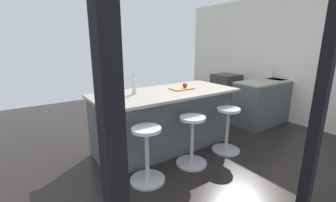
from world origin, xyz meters
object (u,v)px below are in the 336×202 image
(cutting_board, at_px, (182,88))
(apple_red, at_px, (185,85))
(water_bottle, at_px, (134,86))
(oven_range, at_px, (226,91))
(stool_by_window, at_px, (227,131))
(kitchen_island, at_px, (165,119))
(stool_near_camera, at_px, (147,156))
(stool_middle, at_px, (192,142))

(cutting_board, relative_size, apple_red, 4.49)
(apple_red, xyz_separation_m, water_bottle, (0.85, -0.14, 0.06))
(water_bottle, bearing_deg, oven_range, -162.97)
(stool_by_window, relative_size, cutting_board, 1.99)
(water_bottle, bearing_deg, kitchen_island, 169.58)
(stool_near_camera, distance_m, water_bottle, 1.10)
(stool_middle, bearing_deg, stool_near_camera, 0.00)
(stool_near_camera, distance_m, apple_red, 1.43)
(stool_by_window, relative_size, water_bottle, 2.29)
(apple_red, bearing_deg, water_bottle, -9.54)
(kitchen_island, height_order, stool_middle, kitchen_island)
(cutting_board, bearing_deg, stool_by_window, 121.93)
(stool_by_window, xyz_separation_m, cutting_board, (0.41, -0.65, 0.62))
(oven_range, xyz_separation_m, kitchen_island, (2.63, 1.04, 0.04))
(oven_range, height_order, stool_middle, oven_range)
(cutting_board, bearing_deg, stool_middle, 64.30)
(oven_range, bearing_deg, stool_near_camera, 27.36)
(oven_range, height_order, water_bottle, water_bottle)
(stool_middle, xyz_separation_m, cutting_board, (-0.31, -0.65, 0.62))
(water_bottle, bearing_deg, stool_near_camera, 72.97)
(stool_middle, bearing_deg, cutting_board, -115.70)
(kitchen_island, xyz_separation_m, stool_near_camera, (0.72, 0.69, -0.14))
(stool_near_camera, xyz_separation_m, apple_red, (-1.09, -0.64, 0.68))
(cutting_board, bearing_deg, apple_red, 162.31)
(stool_near_camera, xyz_separation_m, water_bottle, (-0.24, -0.78, 0.74))
(stool_by_window, height_order, cutting_board, cutting_board)
(stool_middle, xyz_separation_m, water_bottle, (0.48, -0.78, 0.74))
(kitchen_island, relative_size, stool_by_window, 3.19)
(stool_middle, bearing_deg, apple_red, -119.80)
(stool_middle, distance_m, apple_red, 1.00)
(kitchen_island, xyz_separation_m, water_bottle, (0.48, -0.09, 0.59))
(kitchen_island, xyz_separation_m, stool_by_window, (-0.72, 0.69, -0.14))
(kitchen_island, relative_size, cutting_board, 6.34)
(apple_red, bearing_deg, stool_middle, 60.20)
(oven_range, xyz_separation_m, cutting_board, (2.31, 1.08, 0.52))
(water_bottle, bearing_deg, stool_middle, 121.76)
(cutting_board, bearing_deg, stool_near_camera, 32.24)
(stool_by_window, xyz_separation_m, stool_near_camera, (1.44, 0.00, 0.00))
(stool_middle, relative_size, stool_near_camera, 1.00)
(stool_by_window, distance_m, stool_middle, 0.72)
(stool_near_camera, bearing_deg, water_bottle, -107.03)
(stool_near_camera, bearing_deg, cutting_board, -147.76)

